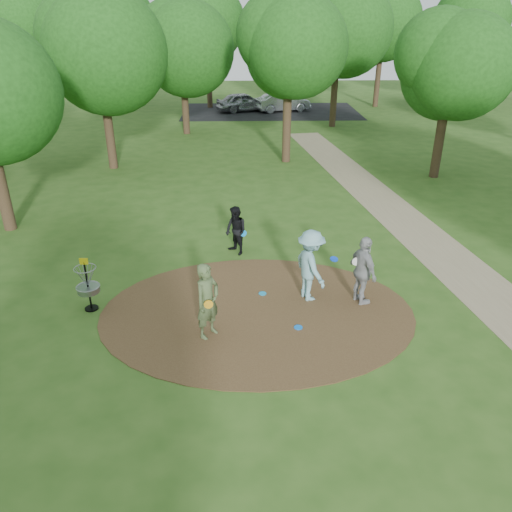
{
  "coord_description": "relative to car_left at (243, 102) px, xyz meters",
  "views": [
    {
      "loc": [
        -0.35,
        -11.36,
        7.27
      ],
      "look_at": [
        0.0,
        1.2,
        1.1
      ],
      "focal_mm": 35.0,
      "sensor_mm": 36.0,
      "label": 1
    }
  ],
  "objects": [
    {
      "name": "car_left",
      "position": [
        0.0,
        0.0,
        0.0
      ],
      "size": [
        4.66,
        3.24,
        1.47
      ],
      "primitive_type": "imported",
      "rotation": [
        0.0,
        0.0,
        1.96
      ],
      "color": "#929399",
      "rests_on": "ground"
    },
    {
      "name": "footpath",
      "position": [
        6.7,
        -28.05,
        -0.73
      ],
      "size": [
        7.55,
        39.89,
        0.01
      ],
      "primitive_type": "cube",
      "rotation": [
        0.0,
        0.0,
        0.14
      ],
      "color": "#8C7A5B",
      "rests_on": "ground"
    },
    {
      "name": "car_right",
      "position": [
        3.17,
        -0.16,
        -0.01
      ],
      "size": [
        4.64,
        2.74,
        1.44
      ],
      "primitive_type": "imported",
      "rotation": [
        0.0,
        0.0,
        1.87
      ],
      "color": "#9A9CA1",
      "rests_on": "ground"
    },
    {
      "name": "disc_ground_cyan",
      "position": [
        0.38,
        -29.1,
        -0.71
      ],
      "size": [
        0.22,
        0.22,
        0.02
      ],
      "primitive_type": "cylinder",
      "color": "#1990C9",
      "rests_on": "dirt_clearing"
    },
    {
      "name": "player_throwing_with_disc",
      "position": [
        1.68,
        -29.34,
        0.29
      ],
      "size": [
        1.38,
        1.52,
        2.06
      ],
      "color": "#7BB0B8",
      "rests_on": "ground"
    },
    {
      "name": "tree_ring",
      "position": [
        1.33,
        -21.02,
        4.43
      ],
      "size": [
        37.27,
        45.64,
        9.07
      ],
      "color": "#332316",
      "rests_on": "ground"
    },
    {
      "name": "dirt_clearing",
      "position": [
        0.2,
        -30.05,
        -0.73
      ],
      "size": [
        8.4,
        8.4,
        0.02
      ],
      "primitive_type": "cylinder",
      "color": "#47301C",
      "rests_on": "ground"
    },
    {
      "name": "player_waiting_with_disc",
      "position": [
        3.07,
        -29.62,
        0.25
      ],
      "size": [
        0.84,
        1.25,
        1.98
      ],
      "color": "#98999B",
      "rests_on": "ground"
    },
    {
      "name": "parking_lot",
      "position": [
        2.2,
        -0.05,
        -0.73
      ],
      "size": [
        14.0,
        8.0,
        0.01
      ],
      "primitive_type": "cube",
      "color": "black",
      "rests_on": "ground"
    },
    {
      "name": "ground",
      "position": [
        0.2,
        -30.05,
        -0.74
      ],
      "size": [
        100.0,
        100.0,
        0.0
      ],
      "primitive_type": "plane",
      "color": "#2D5119",
      "rests_on": "ground"
    },
    {
      "name": "player_observer_with_disc",
      "position": [
        -1.03,
        -31.06,
        0.25
      ],
      "size": [
        0.82,
        0.86,
        1.97
      ],
      "color": "#4C5F37",
      "rests_on": "ground"
    },
    {
      "name": "disc_golf_basket",
      "position": [
        -4.3,
        -29.75,
        0.14
      ],
      "size": [
        0.63,
        0.63,
        1.54
      ],
      "color": "black",
      "rests_on": "ground"
    },
    {
      "name": "disc_ground_blue",
      "position": [
        1.23,
        -30.83,
        -0.71
      ],
      "size": [
        0.22,
        0.22,
        0.02
      ],
      "primitive_type": "cylinder",
      "color": "#0E73F1",
      "rests_on": "dirt_clearing"
    },
    {
      "name": "player_walking_with_disc",
      "position": [
        -0.38,
        -26.38,
        0.08
      ],
      "size": [
        0.97,
        1.0,
        1.63
      ],
      "color": "black",
      "rests_on": "ground"
    }
  ]
}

